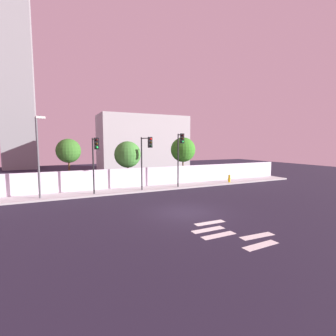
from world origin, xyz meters
name	(u,v)px	position (x,y,z in m)	size (l,w,h in m)	color
ground_plane	(185,212)	(0.00, 0.00, 0.00)	(80.00, 80.00, 0.00)	black
sidewalk	(142,189)	(0.00, 8.20, 0.07)	(36.00, 2.40, 0.15)	#B1B1B1
perimeter_wall	(137,177)	(0.00, 9.49, 1.05)	(36.00, 0.18, 1.80)	silver
crosswalk_marking	(229,233)	(0.11, -4.10, 0.00)	(3.39, 3.90, 0.01)	silver
traffic_light_left	(95,153)	(-4.32, 6.85, 3.52)	(0.35, 1.54, 4.60)	black
traffic_light_center	(180,149)	(3.47, 7.12, 3.81)	(0.34, 1.08, 5.07)	black
traffic_light_right	(146,152)	(-0.08, 6.70, 3.60)	(0.45, 1.83, 4.70)	black
street_lamp_curbside	(38,151)	(-8.31, 7.53, 3.78)	(0.73, 1.65, 6.12)	#4C4C51
fire_hydrant	(229,178)	(9.73, 7.56, 0.60)	(0.44, 0.26, 0.84)	gold
roadside_tree_leftmost	(68,151)	(-6.04, 10.35, 3.64)	(2.14, 2.14, 4.73)	brown
roadside_tree_midleft	(128,155)	(-0.65, 10.35, 3.22)	(2.59, 2.59, 4.53)	brown
roadside_tree_midright	(183,150)	(5.58, 10.35, 3.62)	(2.68, 2.68, 4.97)	brown
low_building_distant	(143,144)	(5.75, 23.49, 4.29)	(13.51, 6.00, 8.57)	#AEAEAE
tower_on_skyline	(16,69)	(-12.00, 35.49, 16.48)	(5.01, 5.00, 32.96)	gray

